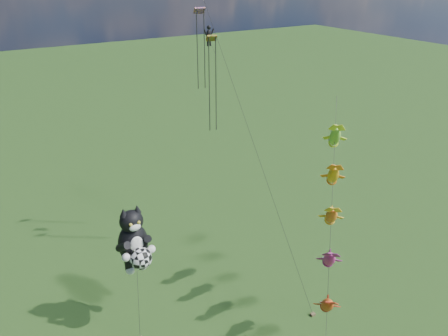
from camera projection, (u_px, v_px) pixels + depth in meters
cat_kite_rig at (134, 242)px, 33.64m from camera, size 2.93×4.28×10.38m
fish_windsock_rig at (331, 216)px, 32.90m from camera, size 10.67×12.03×16.99m
parafoil_rig at (211, 46)px, 39.02m from camera, size 2.20×17.50×25.08m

